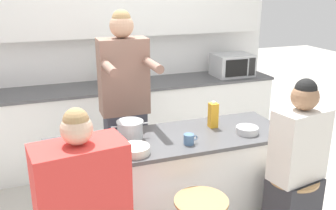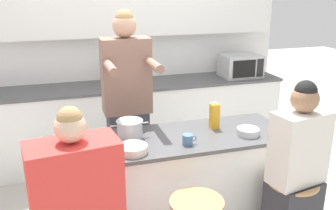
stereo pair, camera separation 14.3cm
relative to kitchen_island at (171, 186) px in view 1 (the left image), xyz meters
name	(u,v)px [view 1 (the left image)]	position (x,y,z in m)	size (l,w,h in m)	color
wall_back	(116,28)	(0.00, 1.84, 1.09)	(3.96, 0.22, 2.70)	white
back_counter	(125,122)	(0.00, 1.55, 0.02)	(3.67, 0.61, 0.93)	white
kitchen_island	(171,186)	(0.00, 0.00, 0.00)	(1.92, 0.65, 0.88)	black
person_cooking	(125,114)	(-0.23, 0.57, 0.47)	(0.42, 0.59, 1.84)	#383842
person_seated_near	(295,180)	(0.78, -0.55, 0.20)	(0.44, 0.32, 1.42)	#333338
cooking_pot	(130,130)	(-0.30, 0.09, 0.51)	(0.30, 0.21, 0.15)	#B7BABC
fruit_bowl	(247,130)	(0.61, -0.13, 0.46)	(0.18, 0.18, 0.06)	#B7BABC
mixing_bowl_steel	(135,150)	(-0.34, -0.18, 0.46)	(0.22, 0.22, 0.06)	silver
coffee_cup_near	(189,139)	(0.08, -0.16, 0.48)	(0.11, 0.08, 0.08)	#4C7099
banana_bunch	(63,157)	(-0.83, -0.12, 0.46)	(0.17, 0.12, 0.05)	yellow
juice_carton	(213,115)	(0.41, 0.09, 0.54)	(0.07, 0.07, 0.23)	gold
microwave	(232,65)	(1.39, 1.52, 0.62)	(0.48, 0.37, 0.27)	#B2B5B7
potted_plant	(109,73)	(-0.17, 1.55, 0.63)	(0.20, 0.20, 0.28)	#A86042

